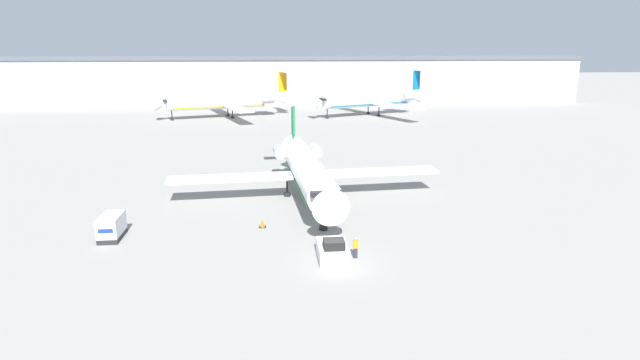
% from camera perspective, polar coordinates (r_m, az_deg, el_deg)
% --- Properties ---
extents(ground_plane, '(600.00, 600.00, 0.00)m').
position_cam_1_polar(ground_plane, '(39.48, 1.95, -9.55)').
color(ground_plane, gray).
extents(terminal_building, '(180.00, 16.80, 14.17)m').
position_cam_1_polar(terminal_building, '(155.98, -4.01, 11.41)').
color(terminal_building, '#9EA3AD').
rests_on(terminal_building, ground).
extents(airplane_main, '(30.42, 27.89, 9.17)m').
position_cam_1_polar(airplane_main, '(55.39, -1.51, 1.24)').
color(airplane_main, white).
rests_on(airplane_main, ground).
extents(pushback_tug, '(2.33, 3.86, 1.91)m').
position_cam_1_polar(pushback_tug, '(40.10, 1.44, -8.03)').
color(pushback_tug, silver).
rests_on(pushback_tug, ground).
extents(luggage_cart, '(1.73, 3.30, 2.14)m').
position_cam_1_polar(luggage_cart, '(47.74, -22.72, -4.97)').
color(luggage_cart, '#232326').
rests_on(luggage_cart, ground).
extents(worker_near_tug, '(0.40, 0.25, 1.78)m').
position_cam_1_polar(worker_near_tug, '(40.24, 4.08, -7.65)').
color(worker_near_tug, '#232838').
rests_on(worker_near_tug, ground).
extents(traffic_cone_left, '(0.65, 0.65, 0.80)m').
position_cam_1_polar(traffic_cone_left, '(47.28, -6.60, -4.94)').
color(traffic_cone_left, black).
rests_on(traffic_cone_left, ground).
extents(airplane_parked_far_left, '(31.66, 34.48, 10.91)m').
position_cam_1_polar(airplane_parked_far_left, '(126.75, 5.82, 9.18)').
color(airplane_parked_far_left, white).
rests_on(airplane_parked_far_left, ground).
extents(airplane_parked_far_right, '(32.59, 33.16, 10.78)m').
position_cam_1_polar(airplane_parked_far_right, '(124.19, -10.71, 8.84)').
color(airplane_parked_far_right, white).
rests_on(airplane_parked_far_right, ground).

